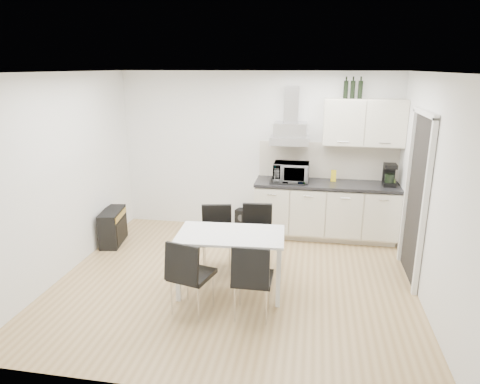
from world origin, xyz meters
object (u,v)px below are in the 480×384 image
object	(u,v)px
chair_far_right	(257,239)
chair_far_left	(217,240)
chair_near_left	(192,275)
kitchenette	(329,188)
floor_speaker	(242,219)
dining_table	(231,241)
guitar_amp	(113,227)
chair_near_right	(253,279)

from	to	relation	value
chair_far_right	chair_far_left	bearing A→B (deg)	9.62
chair_far_right	chair_near_left	world-z (taller)	same
kitchenette	floor_speaker	world-z (taller)	kitchenette
chair_far_right	chair_near_left	xyz separation A→B (m)	(-0.56, -1.17, 0.00)
dining_table	chair_far_right	bearing A→B (deg)	66.92
kitchenette	dining_table	size ratio (longest dim) A/B	1.93
chair_near_left	guitar_amp	xyz separation A→B (m)	(-1.76, 1.66, -0.17)
chair_far_right	chair_near_right	world-z (taller)	same
kitchenette	chair_near_left	distance (m)	2.95
chair_far_left	floor_speaker	size ratio (longest dim) A/B	2.67
chair_far_left	guitar_amp	xyz separation A→B (m)	(-1.80, 0.63, -0.17)
dining_table	chair_near_left	size ratio (longest dim) A/B	1.49
floor_speaker	chair_near_right	bearing A→B (deg)	-60.29
chair_far_right	chair_near_left	distance (m)	1.30
dining_table	floor_speaker	xyz separation A→B (m)	(-0.23, 2.13, -0.49)
kitchenette	floor_speaker	size ratio (longest dim) A/B	7.65
chair_near_left	floor_speaker	distance (m)	2.68
kitchenette	chair_near_right	size ratio (longest dim) A/B	2.86
dining_table	chair_far_left	distance (m)	0.62
chair_near_right	kitchenette	bearing A→B (deg)	70.71
kitchenette	chair_far_left	xyz separation A→B (m)	(-1.48, -1.46, -0.39)
chair_far_right	chair_near_right	xyz separation A→B (m)	(0.11, -1.14, 0.00)
chair_near_right	floor_speaker	size ratio (longest dim) A/B	2.67
chair_near_left	chair_far_left	bearing A→B (deg)	102.10
kitchenette	guitar_amp	distance (m)	3.43
kitchenette	chair_far_left	world-z (taller)	kitchenette
kitchenette	dining_table	bearing A→B (deg)	-121.15
chair_near_right	chair_near_left	bearing A→B (deg)	-177.83
chair_far_left	chair_near_right	world-z (taller)	same
chair_near_left	kitchenette	bearing A→B (deg)	73.06
chair_far_right	guitar_amp	world-z (taller)	chair_far_right
kitchenette	chair_far_right	size ratio (longest dim) A/B	2.86
chair_far_left	chair_near_left	distance (m)	1.03
dining_table	kitchenette	bearing A→B (deg)	55.23
chair_far_right	dining_table	bearing A→B (deg)	65.02
floor_speaker	kitchenette	bearing A→B (deg)	10.87
chair_far_left	guitar_amp	size ratio (longest dim) A/B	1.30
dining_table	chair_far_right	world-z (taller)	chair_far_right
dining_table	floor_speaker	bearing A→B (deg)	92.44
chair_far_right	chair_near_right	distance (m)	1.15
chair_near_left	guitar_amp	world-z (taller)	chair_near_left
kitchenette	chair_near_right	world-z (taller)	kitchenette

